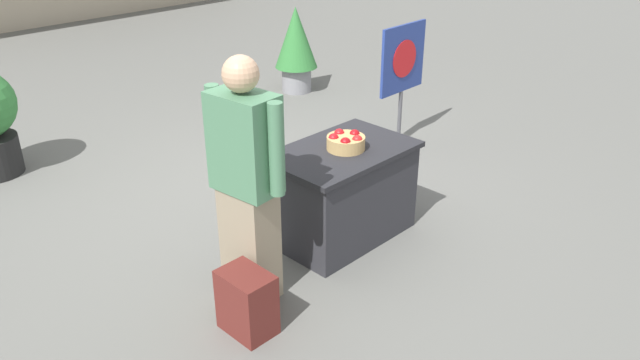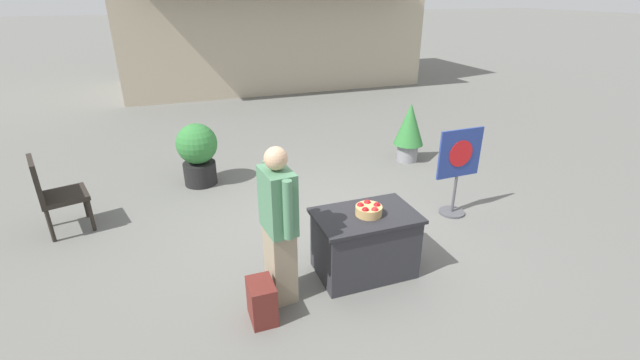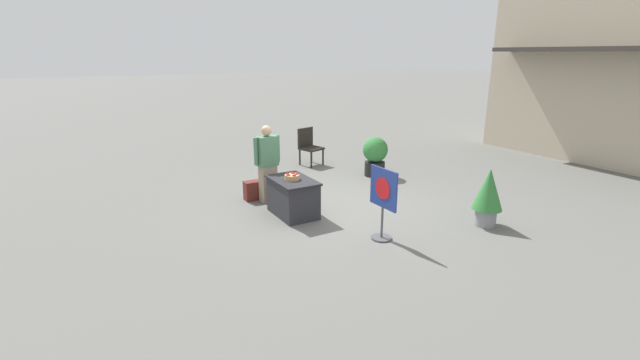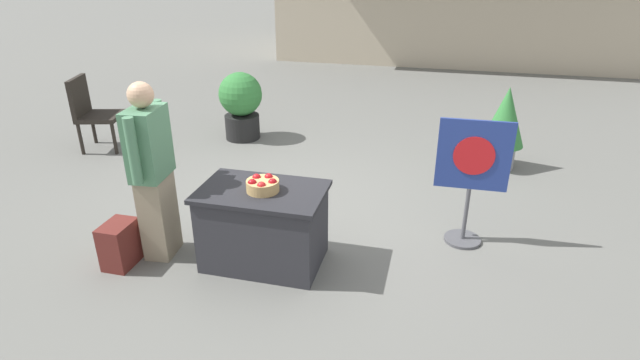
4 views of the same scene
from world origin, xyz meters
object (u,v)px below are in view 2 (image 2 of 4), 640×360
object	(u,v)px
apple_basket	(369,210)
poster_board	(458,168)
patio_chair	(52,191)
backpack	(262,301)
potted_plant_far_left	(409,129)
display_table	(364,243)
person_visitor	(279,226)
potted_plant_near_left	(198,152)

from	to	relation	value
apple_basket	poster_board	xyz separation A→B (m)	(1.77, 0.84, -0.09)
apple_basket	patio_chair	size ratio (longest dim) A/B	0.27
backpack	potted_plant_far_left	xyz separation A→B (m)	(3.52, 3.25, 0.41)
display_table	potted_plant_far_left	size ratio (longest dim) A/B	1.02
apple_basket	poster_board	distance (m)	1.96
person_visitor	backpack	bearing A→B (deg)	-140.41
person_visitor	potted_plant_near_left	xyz separation A→B (m)	(-0.50, 3.22, -0.29)
patio_chair	person_visitor	bearing A→B (deg)	-59.38
backpack	poster_board	bearing A→B (deg)	21.30
potted_plant_far_left	potted_plant_near_left	size ratio (longest dim) A/B	1.07
display_table	poster_board	distance (m)	2.00
display_table	patio_chair	size ratio (longest dim) A/B	1.06
patio_chair	potted_plant_far_left	xyz separation A→B (m)	(5.65, 0.69, 0.03)
patio_chair	potted_plant_near_left	xyz separation A→B (m)	(1.89, 0.94, -0.03)
potted_plant_far_left	potted_plant_near_left	world-z (taller)	potted_plant_far_left
display_table	patio_chair	distance (m)	4.03
display_table	person_visitor	xyz separation A→B (m)	(-0.99, -0.10, 0.47)
patio_chair	poster_board	bearing A→B (deg)	-30.49
patio_chair	potted_plant_far_left	size ratio (longest dim) A/B	0.96
display_table	person_visitor	size ratio (longest dim) A/B	0.67
backpack	person_visitor	bearing A→B (deg)	45.43
backpack	patio_chair	world-z (taller)	patio_chair
backpack	potted_plant_near_left	bearing A→B (deg)	93.81
poster_board	patio_chair	xyz separation A→B (m)	(-5.17, 1.36, -0.12)
display_table	patio_chair	xyz separation A→B (m)	(-3.38, 2.18, 0.21)
person_visitor	patio_chair	xyz separation A→B (m)	(-2.39, 2.28, -0.26)
display_table	backpack	size ratio (longest dim) A/B	2.65
poster_board	apple_basket	bearing A→B (deg)	-65.86
potted_plant_far_left	potted_plant_near_left	xyz separation A→B (m)	(-3.75, 0.24, -0.06)
backpack	patio_chair	size ratio (longest dim) A/B	0.40
display_table	apple_basket	distance (m)	0.43
patio_chair	potted_plant_far_left	distance (m)	5.69
potted_plant_near_left	poster_board	bearing A→B (deg)	-35.04
apple_basket	backpack	bearing A→B (deg)	-164.64
display_table	backpack	xyz separation A→B (m)	(-1.26, -0.37, -0.16)
backpack	patio_chair	distance (m)	3.34
poster_board	person_visitor	bearing A→B (deg)	-72.91
backpack	poster_board	distance (m)	3.31
apple_basket	potted_plant_far_left	world-z (taller)	potted_plant_far_left
patio_chair	backpack	bearing A→B (deg)	-65.93
potted_plant_far_left	poster_board	bearing A→B (deg)	-102.98
backpack	potted_plant_near_left	xyz separation A→B (m)	(-0.23, 3.49, 0.35)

